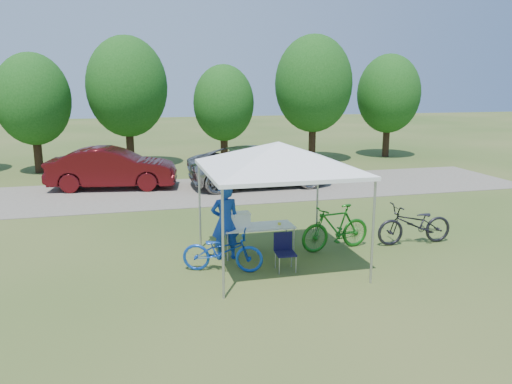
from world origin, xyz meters
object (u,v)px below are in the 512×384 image
(folding_chair, at_px, (284,248))
(cyclist, at_px, (225,222))
(cooler, at_px, (239,220))
(bike_dark, at_px, (415,224))
(bike_green, at_px, (336,228))
(sedan, at_px, (113,168))
(minivan, at_px, (260,166))
(bike_blue, at_px, (223,251))
(folding_table, at_px, (258,228))

(folding_chair, xyz_separation_m, cyclist, (-1.10, 0.96, 0.41))
(folding_chair, bearing_deg, cyclist, 142.20)
(folding_chair, relative_size, cooler, 1.66)
(cyclist, relative_size, bike_dark, 0.90)
(folding_chair, bearing_deg, cooler, 127.23)
(cooler, bearing_deg, bike_green, -4.19)
(cooler, relative_size, sedan, 0.10)
(folding_chair, height_order, bike_green, bike_green)
(folding_chair, distance_m, bike_dark, 3.76)
(bike_dark, xyz_separation_m, minivan, (-1.87, 7.93, 0.28))
(cooler, height_order, cyclist, cyclist)
(folding_chair, relative_size, bike_dark, 0.41)
(bike_blue, bearing_deg, cooler, -12.59)
(folding_table, xyz_separation_m, folding_chair, (0.30, -1.10, -0.17))
(folding_table, relative_size, sedan, 0.35)
(folding_table, relative_size, cooler, 3.46)
(folding_chair, distance_m, sedan, 10.34)
(folding_chair, relative_size, minivan, 0.14)
(cooler, height_order, sedan, sedan)
(cyclist, bearing_deg, bike_blue, 74.02)
(cyclist, distance_m, minivan, 8.33)
(minivan, bearing_deg, bike_dark, -167.45)
(cooler, height_order, bike_blue, cooler)
(folding_table, distance_m, bike_blue, 1.36)
(cooler, height_order, bike_green, bike_green)
(cyclist, distance_m, bike_dark, 4.78)
(folding_table, bearing_deg, folding_chair, -74.92)
(folding_chair, bearing_deg, folding_table, 108.44)
(cooler, bearing_deg, sedan, 109.48)
(cyclist, bearing_deg, minivan, -111.17)
(bike_blue, bearing_deg, folding_chair, -79.36)
(folding_table, xyz_separation_m, bike_green, (1.88, -0.17, -0.09))
(folding_table, bearing_deg, cyclist, -170.27)
(folding_chair, xyz_separation_m, minivan, (1.79, 8.77, 0.33))
(bike_blue, distance_m, bike_green, 2.98)
(minivan, height_order, sedan, sedan)
(bike_green, distance_m, minivan, 7.85)
(bike_dark, height_order, minivan, minivan)
(cooler, relative_size, bike_green, 0.26)
(bike_blue, xyz_separation_m, bike_dark, (4.97, 0.63, 0.06))
(sedan, bearing_deg, folding_chair, -150.19)
(cooler, height_order, minivan, minivan)
(cooler, distance_m, bike_green, 2.35)
(folding_chair, relative_size, cyclist, 0.46)
(folding_table, height_order, bike_dark, bike_dark)
(folding_chair, height_order, bike_dark, bike_dark)
(cyclist, relative_size, sedan, 0.37)
(folding_chair, height_order, bike_blue, bike_blue)
(minivan, xyz_separation_m, sedan, (-5.55, 0.85, 0.00))
(folding_chair, xyz_separation_m, bike_green, (1.58, 0.93, 0.08))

